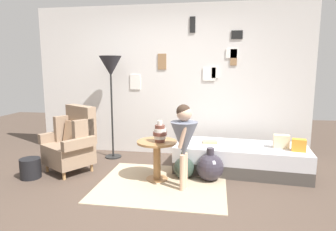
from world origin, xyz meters
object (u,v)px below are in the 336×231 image
(daybed, at_px, (240,158))
(floor_lamp, at_px, (111,70))
(person_child, at_px, (184,136))
(armchair, at_px, (72,142))
(demijohn_near, at_px, (184,168))
(magazine_basket, at_px, (30,168))
(vase_striped, at_px, (160,133))
(book_on_daybed, at_px, (210,142))
(side_table, at_px, (157,152))
(demijohn_far, at_px, (210,167))

(daybed, bearing_deg, floor_lamp, 170.63)
(floor_lamp, height_order, person_child, floor_lamp)
(armchair, distance_m, person_child, 1.79)
(daybed, xyz_separation_m, demijohn_near, (-0.80, -0.42, -0.05))
(magazine_basket, bearing_deg, demijohn_near, 9.32)
(vase_striped, xyz_separation_m, book_on_daybed, (0.65, 0.65, -0.26))
(demijohn_near, height_order, magazine_basket, demijohn_near)
(side_table, bearing_deg, book_on_daybed, 40.58)
(daybed, xyz_separation_m, vase_striped, (-1.10, -0.59, 0.47))
(floor_lamp, relative_size, demijohn_far, 3.76)
(person_child, relative_size, book_on_daybed, 4.96)
(demijohn_far, xyz_separation_m, magazine_basket, (-2.49, -0.33, -0.05))
(daybed, distance_m, side_table, 1.29)
(side_table, relative_size, demijohn_near, 1.44)
(person_child, bearing_deg, daybed, 46.79)
(daybed, relative_size, demijohn_far, 4.28)
(demijohn_near, bearing_deg, floor_lamp, 149.75)
(daybed, relative_size, demijohn_near, 5.14)
(demijohn_near, distance_m, demijohn_far, 0.36)
(floor_lamp, xyz_separation_m, demijohn_far, (1.68, -0.79, -1.30))
(side_table, xyz_separation_m, demijohn_far, (0.72, 0.10, -0.20))
(book_on_daybed, distance_m, magazine_basket, 2.62)
(armchair, distance_m, daybed, 2.52)
(armchair, distance_m, demijohn_far, 2.06)
(book_on_daybed, bearing_deg, daybed, -7.45)
(book_on_daybed, relative_size, demijohn_near, 0.58)
(floor_lamp, height_order, book_on_daybed, floor_lamp)
(side_table, height_order, magazine_basket, side_table)
(person_child, height_order, book_on_daybed, person_child)
(person_child, xyz_separation_m, demijohn_near, (-0.04, 0.38, -0.54))
(armchair, bearing_deg, magazine_basket, -138.64)
(side_table, bearing_deg, vase_striped, -40.84)
(vase_striped, xyz_separation_m, floor_lamp, (-1.01, 0.94, 0.82))
(side_table, xyz_separation_m, magazine_basket, (-1.77, -0.23, -0.25))
(book_on_daybed, bearing_deg, magazine_basket, -161.40)
(vase_striped, height_order, demijohn_far, vase_striped)
(vase_striped, distance_m, floor_lamp, 1.60)
(magazine_basket, bearing_deg, demijohn_far, 7.50)
(book_on_daybed, xyz_separation_m, demijohn_near, (-0.34, -0.48, -0.26))
(demijohn_near, bearing_deg, side_table, -161.68)
(daybed, distance_m, person_child, 1.21)
(armchair, height_order, book_on_daybed, armchair)
(floor_lamp, bearing_deg, book_on_daybed, -9.89)
(daybed, distance_m, floor_lamp, 2.50)
(vase_striped, relative_size, floor_lamp, 0.17)
(person_child, distance_m, demijohn_near, 0.66)
(daybed, distance_m, vase_striped, 1.34)
(armchair, height_order, vase_striped, armchair)
(armchair, bearing_deg, person_child, -13.88)
(vase_striped, bearing_deg, demijohn_near, 27.97)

